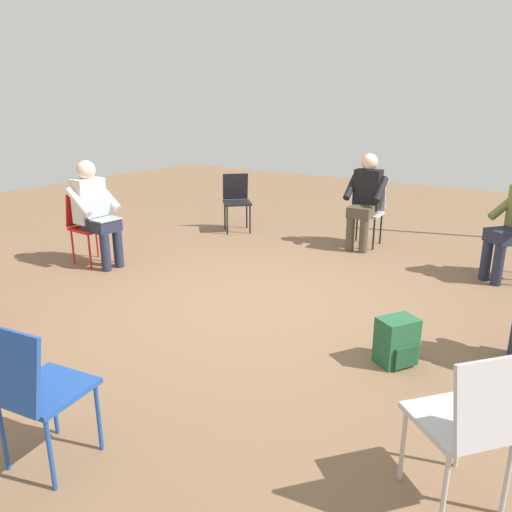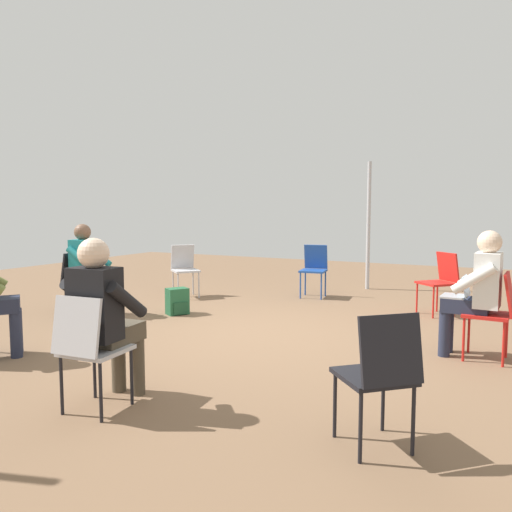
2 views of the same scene
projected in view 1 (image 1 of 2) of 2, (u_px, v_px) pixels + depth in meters
name	position (u px, v px, depth m)	size (l,w,h in m)	color
ground_plane	(264.00, 303.00, 4.87)	(16.28, 16.28, 0.00)	brown
chair_northeast	(236.00, 198.00, 7.50)	(0.59, 0.58, 0.85)	black
chair_southwest	(470.00, 419.00, 2.28)	(0.58, 0.59, 0.85)	#B7B7BC
chair_east	(368.00, 209.00, 6.76)	(0.47, 0.43, 0.85)	#B7B7BC
chair_north	(87.00, 223.00, 5.98)	(0.42, 0.46, 0.85)	red
chair_west	(34.00, 387.00, 2.54)	(0.49, 0.45, 0.85)	#1E4799
person_with_laptop	(94.00, 208.00, 5.82)	(0.51, 0.54, 1.24)	#23283D
person_in_black	(365.00, 196.00, 6.57)	(0.54, 0.52, 1.24)	#4C4233
backpack_near_laptop_user	(396.00, 344.00, 3.72)	(0.34, 0.32, 0.36)	#235B38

